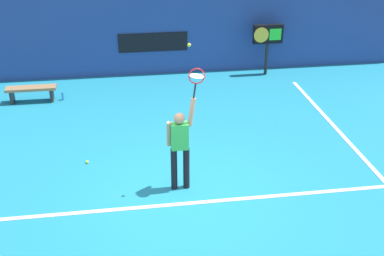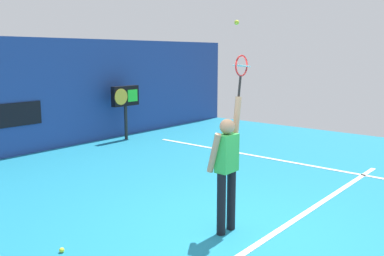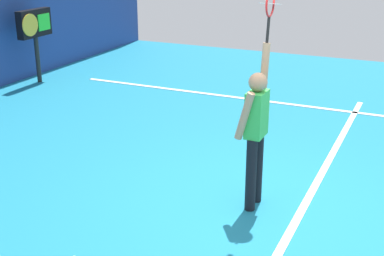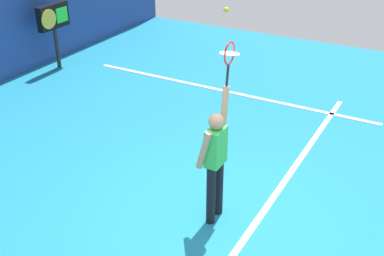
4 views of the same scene
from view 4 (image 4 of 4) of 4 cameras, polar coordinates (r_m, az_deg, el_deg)
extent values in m
plane|color=teal|center=(7.36, 3.30, -10.52)|extent=(18.00, 18.00, 0.00)
cube|color=white|center=(7.21, 6.81, -11.58)|extent=(10.00, 0.10, 0.01)
cube|color=white|center=(11.46, 3.80, 4.28)|extent=(0.10, 7.00, 0.01)
cylinder|color=black|center=(7.04, 2.19, -7.80)|extent=(0.13, 0.13, 0.92)
cylinder|color=black|center=(7.23, 3.10, -6.79)|extent=(0.13, 0.13, 0.92)
cube|color=green|center=(6.74, 2.76, -2.18)|extent=(0.34, 0.20, 0.55)
sphere|color=tan|center=(6.56, 2.84, 0.74)|extent=(0.22, 0.22, 0.22)
cylinder|color=tan|center=(6.70, 3.77, 2.44)|extent=(0.17, 0.09, 0.59)
cylinder|color=tan|center=(6.60, 1.37, -2.58)|extent=(0.09, 0.23, 0.58)
cylinder|color=black|center=(6.57, 4.11, 6.07)|extent=(0.07, 0.03, 0.30)
torus|color=red|center=(6.50, 4.35, 8.58)|extent=(0.35, 0.02, 0.35)
cylinder|color=silver|center=(6.50, 4.35, 8.58)|extent=(0.27, 0.27, 0.04)
sphere|color=#CCE033|center=(6.21, 3.97, 13.45)|extent=(0.07, 0.07, 0.07)
cylinder|color=black|center=(13.17, -15.29, 8.88)|extent=(0.10, 0.10, 1.03)
cube|color=black|center=(12.95, -15.74, 12.30)|extent=(0.95, 0.18, 0.60)
cylinder|color=gold|center=(12.71, -16.17, 11.96)|extent=(0.48, 0.02, 0.48)
cube|color=#26D833|center=(13.02, -14.77, 12.50)|extent=(0.38, 0.02, 0.36)
camera|label=1|loc=(7.39, 88.28, 10.57)|focal=46.20mm
camera|label=2|loc=(2.16, 47.10, -53.47)|focal=39.47mm
camera|label=3|loc=(1.64, -55.12, -48.13)|focal=50.02mm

